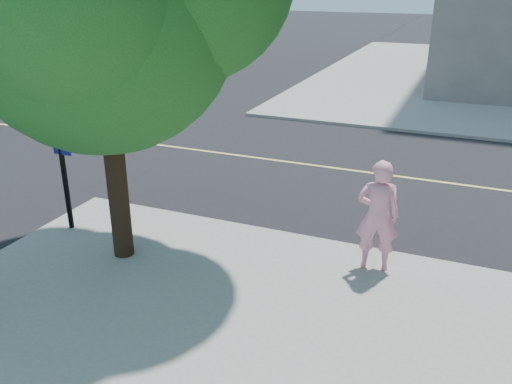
% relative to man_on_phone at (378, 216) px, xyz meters
% --- Properties ---
extents(ground, '(140.00, 140.00, 0.00)m').
position_rel_man_on_phone_xyz_m(ground, '(-5.77, 0.76, -1.14)').
color(ground, black).
rests_on(ground, ground).
extents(road_ew, '(140.00, 9.00, 0.01)m').
position_rel_man_on_phone_xyz_m(road_ew, '(-5.77, 5.26, -1.14)').
color(road_ew, black).
rests_on(road_ew, ground).
extents(sidewalk_nw, '(26.00, 25.00, 0.12)m').
position_rel_man_on_phone_xyz_m(sidewalk_nw, '(-28.77, 22.26, -1.08)').
color(sidewalk_nw, gray).
rests_on(sidewalk_nw, ground).
extents(man_on_phone, '(0.82, 0.61, 2.05)m').
position_rel_man_on_phone_xyz_m(man_on_phone, '(0.00, 0.00, 0.00)').
color(man_on_phone, pink).
rests_on(man_on_phone, sidewalk_se).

